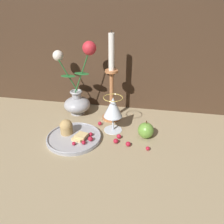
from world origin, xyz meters
name	(u,v)px	position (x,y,z in m)	size (l,w,h in m)	color
ground_plane	(90,133)	(0.00, 0.00, 0.00)	(2.40, 2.40, 0.00)	#9E8966
vase	(77,95)	(-0.11, 0.16, 0.10)	(0.21, 0.13, 0.35)	#A3A3A8
plate_with_pastries	(73,135)	(-0.06, -0.05, 0.02)	(0.22, 0.22, 0.07)	#A3A3A8
wine_glass	(113,108)	(0.09, 0.04, 0.10)	(0.08, 0.08, 0.15)	silver
candlestick	(112,85)	(0.06, 0.14, 0.16)	(0.09, 0.09, 0.39)	#B77042
apple_beside_vase	(146,130)	(0.23, 0.01, 0.03)	(0.07, 0.07, 0.08)	#669938
berry_near_plate	(116,141)	(0.12, -0.05, 0.01)	(0.02, 0.02, 0.02)	#AD192D
berry_front_center	(100,123)	(0.02, 0.07, 0.01)	(0.02, 0.02, 0.02)	#AD192D
berry_by_glass_stem	(128,144)	(0.17, -0.06, 0.01)	(0.02, 0.02, 0.02)	#AD192D
berry_under_candlestick	(119,136)	(0.12, -0.01, 0.01)	(0.02, 0.02, 0.02)	#AD192D
berry_far_right	(148,148)	(0.24, -0.07, 0.01)	(0.02, 0.02, 0.02)	#AD192D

